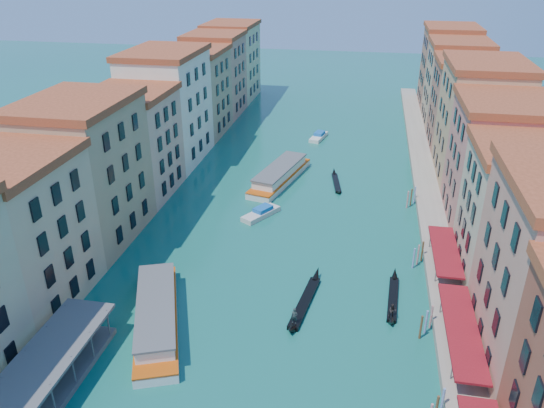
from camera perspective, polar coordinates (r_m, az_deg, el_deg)
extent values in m
cube|color=tan|center=(65.13, -25.88, -3.25)|extent=(12.00, 15.00, 17.00)
cube|color=tan|center=(76.69, -19.41, 3.01)|extent=(12.00, 17.00, 19.00)
cube|color=brown|center=(73.67, -20.55, 10.20)|extent=(12.80, 17.40, 1.00)
cube|color=tan|center=(89.91, -14.65, 6.08)|extent=(12.00, 14.00, 16.50)
cube|color=brown|center=(87.49, -15.29, 11.47)|extent=(12.80, 14.40, 1.00)
cube|color=#F0E2C3|center=(103.40, -11.14, 9.98)|extent=(12.00, 18.00, 20.00)
cube|color=brown|center=(101.14, -11.66, 15.71)|extent=(12.80, 18.40, 1.00)
cube|color=tan|center=(119.15, -8.16, 11.65)|extent=(12.00, 16.00, 17.50)
cube|color=brown|center=(117.28, -8.45, 16.03)|extent=(12.80, 16.40, 1.00)
cube|color=tan|center=(133.43, -6.07, 13.49)|extent=(12.00, 15.00, 18.50)
cube|color=brown|center=(131.73, -6.27, 17.63)|extent=(12.80, 15.40, 1.00)
cube|color=#CFC08B|center=(148.48, -4.31, 14.90)|extent=(12.00, 17.00, 19.00)
cube|color=brown|center=(146.94, -4.44, 18.73)|extent=(12.80, 17.40, 1.00)
cube|color=tan|center=(69.67, 25.07, -1.45)|extent=(12.00, 14.00, 16.50)
cube|color=brown|center=(66.51, 26.46, 5.28)|extent=(12.80, 14.40, 1.00)
cube|color=#C46C5D|center=(82.77, 22.99, 3.68)|extent=(12.00, 16.00, 18.00)
cube|color=brown|center=(80.03, 24.16, 9.98)|extent=(12.80, 16.40, 1.00)
cube|color=tan|center=(98.25, 21.31, 7.88)|extent=(12.00, 18.00, 20.00)
cube|color=brown|center=(95.87, 22.33, 13.84)|extent=(12.80, 18.40, 1.00)
cube|color=#A05F49|center=(114.23, 19.94, 9.77)|extent=(12.00, 15.00, 17.50)
cube|color=brown|center=(112.28, 20.67, 14.29)|extent=(12.80, 15.40, 1.00)
cube|color=tan|center=(129.00, 19.07, 11.83)|extent=(12.00, 16.00, 18.50)
cube|color=brown|center=(127.24, 19.71, 16.07)|extent=(12.80, 16.40, 1.00)
cube|color=#9E634A|center=(144.89, 18.32, 13.55)|extent=(12.00, 17.00, 19.50)
cube|color=brown|center=(143.30, 18.90, 17.53)|extent=(12.80, 17.40, 1.00)
cube|color=gray|center=(94.61, 16.22, 1.81)|extent=(4.00, 140.00, 1.00)
cube|color=maroon|center=(57.60, 19.75, -12.52)|extent=(3.20, 15.30, 0.25)
cylinder|color=#565659|center=(54.41, 18.70, -16.99)|extent=(0.12, 0.12, 3.00)
cylinder|color=#565659|center=(62.28, 17.65, -10.69)|extent=(0.12, 0.12, 3.00)
cube|color=maroon|center=(70.38, 18.14, -4.79)|extent=(3.20, 12.60, 0.25)
cylinder|color=#565659|center=(67.37, 17.15, -7.59)|extent=(0.12, 0.12, 3.00)
cylinder|color=#565659|center=(74.54, 16.59, -4.09)|extent=(0.12, 0.12, 3.00)
cube|color=#565659|center=(56.84, -22.36, -17.18)|extent=(5.00, 16.00, 0.60)
cube|color=#565659|center=(54.82, -22.93, -14.69)|extent=(5.40, 16.40, 0.30)
cylinder|color=#52381C|center=(51.92, 17.84, -19.63)|extent=(0.24, 0.24, 3.20)
cylinder|color=#52381C|center=(59.22, 15.71, -12.76)|extent=(0.24, 0.24, 3.20)
cylinder|color=#52381C|center=(60.09, 16.23, -12.21)|extent=(0.24, 0.24, 3.20)
cylinder|color=#52381C|center=(60.96, 16.73, -11.66)|extent=(0.24, 0.24, 3.20)
cylinder|color=#52381C|center=(70.75, 14.99, -5.77)|extent=(0.24, 0.24, 3.20)
cylinder|color=#52381C|center=(71.67, 15.42, -5.39)|extent=(0.24, 0.24, 3.20)
cylinder|color=#52381C|center=(72.60, 15.85, -5.02)|extent=(0.24, 0.24, 3.20)
cylinder|color=#52381C|center=(86.65, 14.37, 0.38)|extent=(0.24, 0.24, 3.20)
cylinder|color=#52381C|center=(87.61, 14.73, 0.62)|extent=(0.24, 0.24, 3.20)
cylinder|color=#52381C|center=(88.58, 15.09, 0.86)|extent=(0.24, 0.24, 3.20)
cylinder|color=#52381C|center=(55.21, -27.08, -18.36)|extent=(0.24, 0.24, 3.20)
cylinder|color=#52381C|center=(57.45, -24.73, -15.84)|extent=(0.24, 0.24, 3.20)
cylinder|color=#52381C|center=(59.87, -22.61, -13.50)|extent=(0.24, 0.24, 3.20)
cube|color=silver|center=(60.82, -12.25, -12.03)|extent=(10.78, 19.29, 1.14)
cube|color=white|center=(60.08, -12.36, -11.10)|extent=(8.98, 15.57, 1.52)
cube|color=#565659|center=(59.55, -12.44, -10.40)|extent=(9.41, 16.12, 0.24)
cube|color=#C84D0B|center=(60.50, -12.30, -11.64)|extent=(10.82, 19.31, 0.24)
cube|color=silver|center=(94.15, 0.86, 2.81)|extent=(8.57, 19.45, 1.14)
cube|color=white|center=(93.67, 0.86, 3.51)|extent=(7.22, 15.65, 1.52)
cube|color=#565659|center=(93.34, 0.87, 4.02)|extent=(7.61, 16.18, 0.24)
cube|color=#C84D0B|center=(93.94, 0.86, 3.10)|extent=(8.61, 19.46, 0.24)
cube|color=black|center=(62.60, 3.53, -10.53)|extent=(2.63, 10.18, 0.51)
cone|color=black|center=(66.84, 4.83, -7.52)|extent=(1.32, 2.37, 1.89)
cone|color=black|center=(58.12, 2.03, -13.40)|extent=(1.26, 1.99, 1.66)
imported|color=#253231|center=(58.60, 2.43, -11.96)|extent=(0.76, 0.56, 1.94)
cube|color=black|center=(64.70, 12.87, -9.92)|extent=(1.57, 8.78, 0.44)
cone|color=black|center=(68.54, 13.06, -7.35)|extent=(0.98, 2.00, 1.63)
cone|color=black|center=(60.62, 12.71, -12.32)|extent=(0.96, 1.66, 1.43)
imported|color=#282221|center=(61.11, 12.83, -11.12)|extent=(0.85, 0.68, 1.67)
cube|color=black|center=(93.73, 6.92, 2.26)|extent=(2.31, 8.11, 0.40)
cone|color=black|center=(97.70, 6.69, 3.49)|extent=(1.09, 1.91, 1.50)
cone|color=black|center=(89.56, 7.20, 1.27)|extent=(1.04, 1.60, 1.32)
cube|color=beige|center=(81.71, -1.21, -1.07)|extent=(5.35, 6.97, 0.78)
cube|color=#155EB0|center=(81.73, -0.98, -0.53)|extent=(3.01, 3.41, 0.68)
cube|color=silver|center=(116.46, 5.04, 7.19)|extent=(3.59, 7.14, 0.78)
cube|color=#155EB0|center=(116.69, 5.13, 7.58)|extent=(2.36, 3.24, 0.68)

